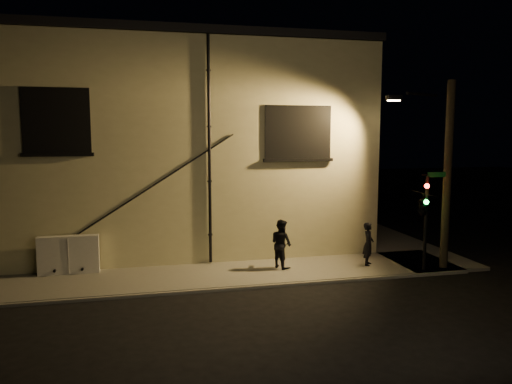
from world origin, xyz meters
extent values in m
plane|color=black|center=(0.00, 0.00, 0.00)|extent=(90.00, 90.00, 0.00)
cube|color=#67665D|center=(-3.00, 1.50, 0.06)|extent=(20.00, 3.00, 0.12)
cube|color=#67665D|center=(6.50, 8.00, 0.06)|extent=(3.00, 16.00, 0.12)
cube|color=beige|center=(-3.00, 9.00, 4.25)|extent=(16.00, 12.00, 8.50)
cube|color=black|center=(-3.00, 9.00, 8.65)|extent=(16.20, 12.20, 0.30)
cube|color=black|center=(-7.00, 2.98, 5.40)|extent=(2.20, 0.10, 2.20)
cube|color=black|center=(-7.00, 3.00, 5.40)|extent=(1.98, 0.05, 1.98)
cube|color=black|center=(1.60, 2.98, 5.00)|extent=(2.60, 0.10, 2.00)
cube|color=black|center=(1.60, 3.00, 5.00)|extent=(2.38, 0.05, 1.78)
cylinder|color=black|center=(-1.80, 2.92, 4.31)|extent=(0.11, 0.11, 8.30)
cylinder|color=black|center=(-4.00, 2.95, 3.00)|extent=(5.96, 0.04, 3.75)
cylinder|color=black|center=(-3.88, 2.95, 3.06)|extent=(5.96, 0.04, 3.75)
cube|color=silver|center=(-6.77, 2.70, 0.79)|extent=(2.02, 0.34, 1.33)
imported|color=black|center=(3.83, 1.36, 0.91)|extent=(0.64, 0.69, 1.59)
imported|color=black|center=(0.61, 1.75, 1.00)|extent=(0.97, 1.06, 1.77)
cylinder|color=black|center=(5.51, 0.33, 1.79)|extent=(0.12, 0.12, 3.35)
imported|color=black|center=(5.29, 0.21, 2.50)|extent=(0.62, 2.05, 0.81)
sphere|color=#FF140C|center=(5.31, 0.03, 3.16)|extent=(0.17, 0.17, 0.17)
sphere|color=#14FF3F|center=(5.31, 0.03, 2.60)|extent=(0.17, 0.17, 0.17)
cube|color=#0C4C1E|center=(5.86, 0.33, 3.52)|extent=(0.70, 0.03, 0.18)
cylinder|color=black|center=(6.37, 0.45, 3.41)|extent=(0.28, 0.28, 6.81)
cylinder|color=black|center=(5.57, 1.00, 6.34)|extent=(1.73, 0.95, 0.10)
cube|color=black|center=(4.77, 1.55, 6.24)|extent=(0.55, 0.28, 0.18)
cube|color=#FFC672|center=(4.77, 1.55, 6.14)|extent=(0.42, 0.20, 0.04)
camera|label=1|loc=(-4.33, -15.19, 5.06)|focal=35.00mm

